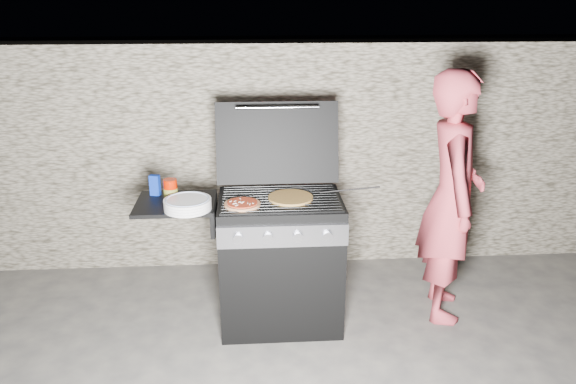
{
  "coord_description": "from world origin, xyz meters",
  "views": [
    {
      "loc": [
        -0.18,
        -3.38,
        2.18
      ],
      "look_at": [
        0.05,
        0.0,
        0.95
      ],
      "focal_mm": 35.0,
      "sensor_mm": 36.0,
      "label": 1
    }
  ],
  "objects": [
    {
      "name": "person",
      "position": [
        1.16,
        0.07,
        0.86
      ],
      "size": [
        0.53,
        0.69,
        1.72
      ],
      "primitive_type": "imported",
      "rotation": [
        0.0,
        0.0,
        1.37
      ],
      "color": "#BC3D48",
      "rests_on": "ground"
    },
    {
      "name": "stone_wall",
      "position": [
        0.0,
        1.05,
        0.9
      ],
      "size": [
        8.0,
        0.35,
        1.8
      ],
      "primitive_type": "cube",
      "color": "#A49883",
      "rests_on": "ground"
    },
    {
      "name": "sauce_jar",
      "position": [
        -0.7,
        0.04,
        0.97
      ],
      "size": [
        0.1,
        0.1,
        0.14
      ],
      "primitive_type": "cylinder",
      "rotation": [
        0.0,
        0.0,
        0.22
      ],
      "color": "#A11500",
      "rests_on": "gas_grill"
    },
    {
      "name": "pizza_plain",
      "position": [
        0.07,
        -0.02,
        0.92
      ],
      "size": [
        0.3,
        0.3,
        0.02
      ],
      "primitive_type": "cylinder",
      "rotation": [
        0.0,
        0.0,
        0.05
      ],
      "color": "tan",
      "rests_on": "gas_grill"
    },
    {
      "name": "plate_stack",
      "position": [
        -0.58,
        -0.14,
        0.94
      ],
      "size": [
        0.38,
        0.38,
        0.07
      ],
      "primitive_type": "cylinder",
      "rotation": [
        0.0,
        0.0,
        0.38
      ],
      "color": "silver",
      "rests_on": "gas_grill"
    },
    {
      "name": "gas_grill",
      "position": [
        -0.25,
        0.0,
        0.46
      ],
      "size": [
        1.34,
        0.79,
        0.91
      ],
      "primitive_type": null,
      "color": "black",
      "rests_on": "ground"
    },
    {
      "name": "pizza_topped",
      "position": [
        -0.24,
        -0.12,
        0.92
      ],
      "size": [
        0.25,
        0.25,
        0.03
      ],
      "primitive_type": null,
      "rotation": [
        0.0,
        0.0,
        -0.1
      ],
      "color": "tan",
      "rests_on": "gas_grill"
    },
    {
      "name": "ground",
      "position": [
        0.0,
        0.0,
        0.0
      ],
      "size": [
        50.0,
        50.0,
        0.0
      ],
      "primitive_type": "plane",
      "color": "#3C3C3B"
    },
    {
      "name": "blue_carton",
      "position": [
        -0.81,
        0.13,
        0.97
      ],
      "size": [
        0.07,
        0.05,
        0.14
      ],
      "primitive_type": "cube",
      "rotation": [
        0.0,
        0.0,
        -0.25
      ],
      "color": "navy",
      "rests_on": "gas_grill"
    },
    {
      "name": "tongs",
      "position": [
        0.45,
        0.0,
        0.95
      ],
      "size": [
        0.38,
        0.11,
        0.08
      ],
      "primitive_type": "cylinder",
      "rotation": [
        0.0,
        1.4,
        -0.27
      ],
      "color": "black",
      "rests_on": "gas_grill"
    }
  ]
}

